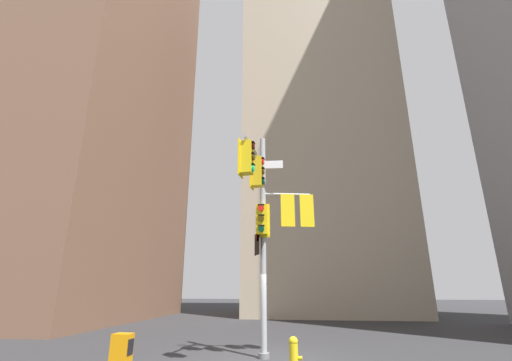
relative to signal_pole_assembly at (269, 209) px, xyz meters
name	(u,v)px	position (x,y,z in m)	size (l,w,h in m)	color
ground	(264,359)	(-0.26, 0.41, -4.60)	(120.00, 120.00, 0.00)	#2D2D30
building_tower_left	(79,24)	(-17.78, 11.42, 19.79)	(16.33, 16.33, 48.78)	brown
building_mid_block	(318,134)	(3.10, 20.50, 12.09)	(13.09, 13.09, 33.38)	tan
signal_pole_assembly	(269,209)	(0.00, 0.00, 0.00)	(2.46, 3.01, 7.34)	#9EA0A3
fire_hydrant	(294,355)	(0.72, -1.64, -4.13)	(0.33, 0.23, 0.90)	yellow
newspaper_box	(121,356)	(-3.43, -2.49, -4.10)	(0.45, 0.36, 1.00)	orange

